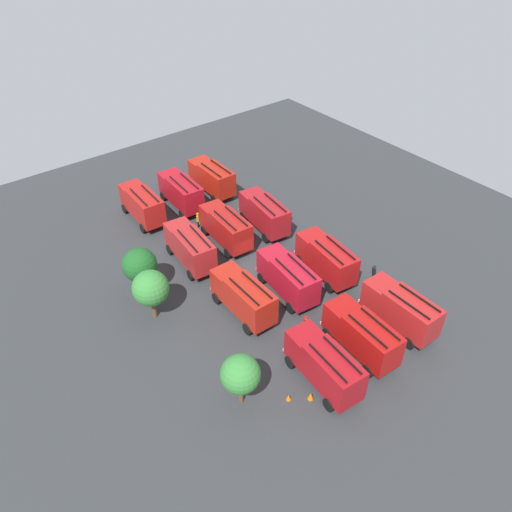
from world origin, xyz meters
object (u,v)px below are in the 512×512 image
fire_truck_1 (326,258)px  tree_1 (151,288)px  fire_truck_4 (362,334)px  fire_truck_5 (288,276)px  firefighter_0 (374,272)px  fire_truck_7 (181,191)px  fire_truck_2 (264,213)px  traffic_cone_1 (311,396)px  firefighter_1 (288,217)px  traffic_cone_0 (289,397)px  tree_0 (240,374)px  fire_truck_3 (212,177)px  fire_truck_8 (324,364)px  firefighter_2 (306,323)px  fire_truck_11 (142,204)px  fire_truck_6 (226,227)px  fire_truck_10 (190,246)px  fire_truck_9 (243,296)px  firefighter_3 (198,219)px  tree_2 (140,265)px  fire_truck_0 (401,308)px

fire_truck_1 → tree_1: size_ratio=1.48×
fire_truck_4 → fire_truck_5: 9.21m
firefighter_0 → fire_truck_7: bearing=-44.0°
fire_truck_2 → traffic_cone_1: bearing=157.5°
firefighter_1 → tree_1: (-3.76, 19.25, 2.46)m
traffic_cone_0 → fire_truck_5: bearing=-40.3°
tree_0 → tree_1: 12.17m
fire_truck_3 → fire_truck_8: 31.04m
fire_truck_5 → firefighter_2: fire_truck_5 is taller
fire_truck_1 → fire_truck_11: same height
fire_truck_4 → tree_1: tree_1 is taller
fire_truck_6 → fire_truck_10: bearing=101.5°
fire_truck_7 → fire_truck_9: 19.62m
firefighter_2 → tree_1: 13.82m
fire_truck_3 → fire_truck_4: bearing=171.5°
fire_truck_6 → firefighter_3: 4.66m
tree_2 → firefighter_3: bearing=-58.8°
fire_truck_6 → traffic_cone_1: bearing=166.0°
firefighter_3 → tree_1: 14.69m
fire_truck_1 → fire_truck_6: same height
firefighter_2 → traffic_cone_0: firefighter_2 is taller
fire_truck_5 → fire_truck_7: size_ratio=1.01×
fire_truck_9 → fire_truck_3: bearing=-25.6°
tree_0 → firefighter_0: bearing=-79.5°
traffic_cone_0 → fire_truck_2: bearing=-34.1°
fire_truck_1 → fire_truck_10: bearing=51.4°
fire_truck_3 → fire_truck_4: same height
tree_0 → tree_2: 15.63m
fire_truck_6 → tree_0: (-17.28, 10.89, 1.01)m
fire_truck_9 → firefighter_2: size_ratio=3.95×
fire_truck_0 → fire_truck_5: bearing=29.1°
fire_truck_1 → firefighter_0: size_ratio=4.63×
tree_1 → traffic_cone_0: bearing=-165.8°
fire_truck_3 → traffic_cone_0: (-29.16, 12.76, -1.87)m
fire_truck_3 → firefighter_1: bearing=-164.4°
fire_truck_6 → tree_1: 12.73m
firefighter_0 → tree_1: tree_1 is taller
fire_truck_10 → fire_truck_11: size_ratio=1.01×
fire_truck_1 → fire_truck_8: size_ratio=1.01×
fire_truck_1 → tree_0: size_ratio=1.58×
fire_truck_7 → traffic_cone_0: fire_truck_7 is taller
traffic_cone_0 → fire_truck_3: bearing=-23.6°
fire_truck_6 → fire_truck_9: size_ratio=1.01×
firefighter_2 → tree_0: (-2.32, 8.72, 2.12)m
fire_truck_9 → firefighter_1: size_ratio=4.33×
firefighter_2 → firefighter_1: bearing=60.3°
fire_truck_5 → tree_1: 12.58m
fire_truck_4 → fire_truck_11: 29.30m
tree_2 → fire_truck_7: bearing=-45.2°
tree_1 → fire_truck_0: bearing=-131.3°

